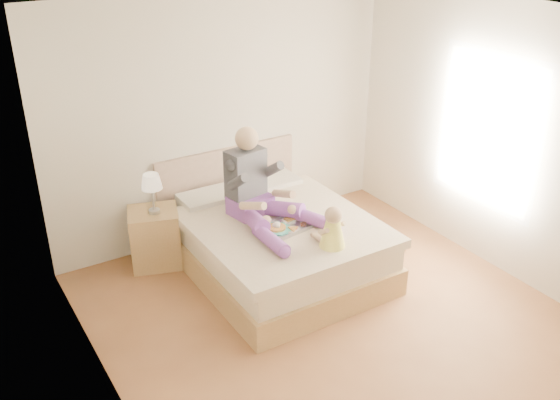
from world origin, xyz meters
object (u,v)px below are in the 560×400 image
adult (259,193)px  nightstand (155,238)px  bed (273,240)px  baby (332,230)px  tray (284,225)px

adult → nightstand: bearing=131.5°
bed → nightstand: 1.23m
bed → baby: (0.14, -0.81, 0.46)m
nightstand → baby: (1.15, -1.51, 0.47)m
adult → baby: bearing=-81.1°
tray → bed: bearing=73.0°
tray → baby: baby is taller
nightstand → baby: bearing=-34.3°
adult → tray: size_ratio=2.42×
nightstand → baby: size_ratio=1.55×
bed → tray: bearing=-99.1°
baby → nightstand: bearing=119.4°
bed → tray: bed is taller
adult → baby: 0.89m
bed → nightstand: bed is taller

